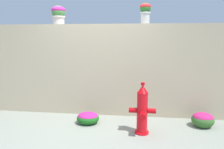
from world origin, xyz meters
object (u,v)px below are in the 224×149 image
(potted_plant_2, at_px, (145,11))
(flower_bush_left, at_px, (88,117))
(flower_bush_right, at_px, (203,119))
(potted_plant_1, at_px, (58,14))
(fire_hydrant, at_px, (142,111))

(potted_plant_2, bearing_deg, flower_bush_left, -147.33)
(potted_plant_2, distance_m, flower_bush_right, 2.38)
(potted_plant_1, bearing_deg, fire_hydrant, -28.92)
(flower_bush_left, bearing_deg, fire_hydrant, -17.34)
(fire_hydrant, distance_m, flower_bush_left, 1.12)
(potted_plant_1, distance_m, fire_hydrant, 2.69)
(potted_plant_1, height_order, fire_hydrant, potted_plant_1)
(flower_bush_right, bearing_deg, potted_plant_1, 168.94)
(potted_plant_1, bearing_deg, flower_bush_left, -41.29)
(potted_plant_2, xyz_separation_m, flower_bush_right, (1.10, -0.59, -2.03))
(fire_hydrant, height_order, flower_bush_left, fire_hydrant)
(potted_plant_2, distance_m, flower_bush_left, 2.42)
(potted_plant_1, bearing_deg, flower_bush_right, -11.06)
(flower_bush_left, height_order, flower_bush_right, flower_bush_right)
(flower_bush_left, distance_m, flower_bush_right, 2.17)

